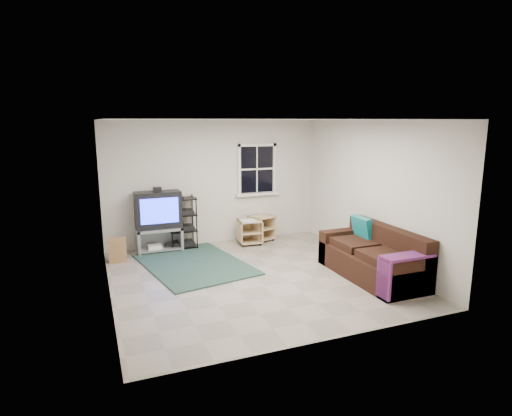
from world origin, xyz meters
name	(u,v)px	position (x,y,z in m)	size (l,w,h in m)	color
room	(257,172)	(0.95, 2.27, 1.48)	(4.60, 4.62, 4.60)	gray
tv_unit	(158,216)	(-1.24, 2.05, 0.72)	(0.89, 0.44, 1.31)	gray
av_rack	(183,226)	(-0.76, 2.08, 0.47)	(0.54, 0.40, 1.09)	black
side_table_left	(260,227)	(0.96, 2.09, 0.29)	(0.57, 0.57, 0.54)	tan
side_table_right	(249,230)	(0.62, 1.90, 0.30)	(0.51, 0.52, 0.54)	tan
sofa	(374,258)	(1.87, -0.73, 0.32)	(0.89, 2.01, 0.92)	black
shag_rug	(194,264)	(-0.79, 0.97, 0.01)	(1.63, 2.25, 0.03)	#312216
paper_bag	(118,250)	(-2.07, 1.68, 0.22)	(0.31, 0.20, 0.45)	#A37C49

